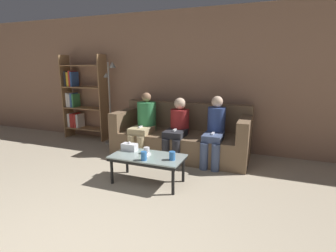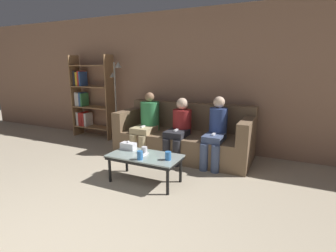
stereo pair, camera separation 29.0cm
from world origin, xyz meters
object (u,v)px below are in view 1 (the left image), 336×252
at_px(cup_near_right, 144,156).
at_px(cup_far_center, 172,156).
at_px(coffee_table, 148,159).
at_px(cup_near_left, 147,150).
at_px(standing_lamp, 110,94).
at_px(game_remote, 148,155).
at_px(seated_person_mid_right, 215,129).
at_px(tissue_box, 129,147).
at_px(bookshelf, 80,100).
at_px(seated_person_mid_left, 178,127).
at_px(seated_person_left_end, 144,122).
at_px(couch, 182,137).

bearing_deg(cup_near_right, cup_far_center, 23.28).
relative_size(coffee_table, cup_near_right, 8.47).
bearing_deg(cup_near_left, standing_lamp, 136.75).
xyz_separation_m(cup_near_left, game_remote, (0.05, -0.08, -0.03)).
xyz_separation_m(standing_lamp, seated_person_mid_right, (2.21, -0.40, -0.44)).
xyz_separation_m(cup_near_left, cup_far_center, (0.42, -0.12, 0.01)).
bearing_deg(standing_lamp, tissue_box, -48.81).
bearing_deg(cup_near_right, bookshelf, 144.02).
bearing_deg(bookshelf, standing_lamp, -8.96).
bearing_deg(seated_person_mid_left, bookshelf, 167.67).
xyz_separation_m(game_remote, seated_person_mid_left, (0.06, 1.06, 0.17)).
relative_size(cup_near_left, seated_person_mid_right, 0.08).
height_order(standing_lamp, seated_person_mid_left, standing_lamp).
xyz_separation_m(cup_near_right, game_remote, (-0.03, 0.18, -0.05)).
xyz_separation_m(cup_near_right, seated_person_mid_left, (0.03, 1.24, 0.12)).
xyz_separation_m(standing_lamp, seated_person_left_end, (0.94, -0.38, -0.42)).
relative_size(coffee_table, cup_near_left, 11.23).
distance_m(cup_near_right, seated_person_mid_right, 1.41).
relative_size(tissue_box, seated_person_mid_left, 0.21).
bearing_deg(standing_lamp, game_remote, -43.88).
bearing_deg(couch, tissue_box, -108.90).
distance_m(coffee_table, cup_far_center, 0.38).
distance_m(coffee_table, seated_person_left_end, 1.25).
bearing_deg(seated_person_left_end, seated_person_mid_left, -1.29).
distance_m(cup_near_right, seated_person_mid_left, 1.24).
xyz_separation_m(game_remote, seated_person_left_end, (-0.58, 1.08, 0.20)).
bearing_deg(seated_person_mid_right, seated_person_left_end, 179.20).
distance_m(coffee_table, cup_near_right, 0.21).
relative_size(cup_near_left, cup_near_right, 0.75).
xyz_separation_m(couch, seated_person_left_end, (-0.64, -0.22, 0.27)).
height_order(cup_near_left, standing_lamp, standing_lamp).
relative_size(cup_far_center, standing_lamp, 0.07).
bearing_deg(bookshelf, seated_person_mid_left, -12.33).
height_order(cup_near_right, bookshelf, bookshelf).
bearing_deg(seated_person_mid_right, standing_lamp, 169.68).
relative_size(couch, seated_person_mid_left, 2.25).
xyz_separation_m(cup_near_left, bookshelf, (-2.36, 1.52, 0.42)).
height_order(cup_near_right, seated_person_mid_left, seated_person_mid_left).
relative_size(tissue_box, standing_lamp, 0.13).
distance_m(couch, seated_person_mid_left, 0.33).
distance_m(tissue_box, seated_person_mid_right, 1.41).
bearing_deg(tissue_box, couch, 71.10).
relative_size(standing_lamp, seated_person_mid_right, 1.51).
bearing_deg(couch, standing_lamp, 173.97).
relative_size(cup_far_center, game_remote, 0.75).
height_order(cup_far_center, bookshelf, bookshelf).
xyz_separation_m(coffee_table, cup_near_left, (-0.05, 0.08, 0.09)).
bearing_deg(cup_near_right, seated_person_mid_right, 61.83).
height_order(tissue_box, game_remote, tissue_box).
xyz_separation_m(bookshelf, seated_person_mid_right, (3.11, -0.54, -0.28)).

